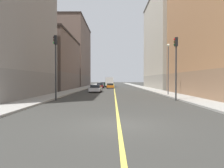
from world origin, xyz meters
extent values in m
plane|color=#363531|center=(0.00, 0.00, 0.00)|extent=(400.00, 400.00, 0.00)
cube|color=#9E9B93|center=(7.89, 49.00, 0.07)|extent=(2.75, 168.00, 0.15)
cube|color=#9E9B93|center=(-7.89, 49.00, 0.07)|extent=(2.75, 168.00, 0.15)
cube|color=#E5D14C|center=(0.00, 49.00, 0.01)|extent=(0.16, 154.00, 0.01)
cube|color=#8F6B4F|center=(14.03, 17.60, 1.59)|extent=(9.53, 20.12, 3.17)
cube|color=#9D9688|center=(14.03, 43.29, 1.62)|extent=(9.53, 25.20, 3.25)
cube|color=#BCB29E|center=(14.03, 43.29, 13.07)|extent=(9.53, 25.20, 19.64)
cube|color=brown|center=(-14.03, 36.40, 1.80)|extent=(9.53, 20.35, 3.59)
cube|color=brown|center=(-14.03, 36.40, 7.49)|extent=(9.53, 20.35, 7.79)
cube|color=#2B221D|center=(-14.03, 36.40, 11.59)|extent=(9.83, 20.65, 0.40)
cube|color=brown|center=(-14.03, 61.21, 1.82)|extent=(9.53, 25.05, 3.64)
cube|color=brown|center=(-14.03, 61.21, 12.17)|extent=(9.53, 25.05, 17.07)
cube|color=#2B221D|center=(-14.03, 61.21, 20.90)|extent=(9.83, 25.35, 0.40)
cylinder|color=#2D2D2D|center=(6.11, 11.56, 2.76)|extent=(0.16, 0.16, 5.51)
cube|color=black|center=(6.11, 11.56, 5.96)|extent=(0.28, 0.32, 0.90)
sphere|color=red|center=(5.95, 11.56, 6.23)|extent=(0.20, 0.20, 0.20)
sphere|color=#352204|center=(5.95, 11.56, 5.95)|extent=(0.20, 0.20, 0.20)
sphere|color=black|center=(5.95, 11.56, 5.67)|extent=(0.20, 0.20, 0.20)
cylinder|color=#2D2D2D|center=(-6.11, 11.56, 2.86)|extent=(0.16, 0.16, 5.72)
cube|color=black|center=(-6.11, 11.56, 6.17)|extent=(0.28, 0.32, 0.90)
sphere|color=#320404|center=(-6.27, 11.56, 6.44)|extent=(0.20, 0.20, 0.20)
sphere|color=#352204|center=(-6.27, 11.56, 6.16)|extent=(0.20, 0.20, 0.20)
sphere|color=green|center=(-6.27, 11.56, 5.88)|extent=(0.20, 0.20, 0.20)
cylinder|color=#4C4C51|center=(7.11, 18.42, 3.38)|extent=(0.14, 0.14, 6.46)
sphere|color=#EAEACC|center=(7.11, 18.42, 6.76)|extent=(0.36, 0.36, 0.36)
cube|color=white|center=(-3.28, 26.48, 0.50)|extent=(2.02, 4.46, 0.56)
cube|color=black|center=(-3.28, 26.57, 1.02)|extent=(1.72, 2.22, 0.48)
cylinder|color=black|center=(-4.10, 27.88, 0.32)|extent=(0.24, 0.65, 0.64)
cylinder|color=black|center=(-2.38, 27.82, 0.32)|extent=(0.24, 0.65, 0.64)
cylinder|color=black|center=(-4.19, 25.15, 0.32)|extent=(0.24, 0.65, 0.64)
cylinder|color=black|center=(-2.47, 25.09, 0.32)|extent=(0.24, 0.65, 0.64)
cube|color=#1E6B38|center=(-3.94, 65.33, 0.51)|extent=(1.88, 4.43, 0.57)
cube|color=black|center=(-3.94, 65.52, 1.03)|extent=(1.63, 2.23, 0.46)
cylinder|color=black|center=(-4.74, 66.70, 0.32)|extent=(0.23, 0.64, 0.64)
cylinder|color=black|center=(-3.09, 66.68, 0.32)|extent=(0.23, 0.64, 0.64)
cylinder|color=black|center=(-4.79, 63.98, 0.32)|extent=(0.23, 0.64, 0.64)
cylinder|color=black|center=(-3.14, 63.95, 0.32)|extent=(0.23, 0.64, 0.64)
cube|color=orange|center=(-1.04, 43.73, 0.50)|extent=(1.98, 4.28, 0.56)
cube|color=black|center=(-1.04, 43.76, 1.02)|extent=(1.67, 2.10, 0.47)
cylinder|color=black|center=(-1.91, 45.00, 0.32)|extent=(0.25, 0.65, 0.64)
cylinder|color=black|center=(-0.28, 45.07, 0.32)|extent=(0.25, 0.65, 0.64)
cylinder|color=black|center=(-1.80, 42.40, 0.32)|extent=(0.25, 0.65, 0.64)
cylinder|color=black|center=(-0.17, 42.47, 0.32)|extent=(0.25, 0.65, 0.64)
cube|color=maroon|center=(-3.64, 45.16, 0.51)|extent=(1.95, 4.55, 0.58)
cube|color=black|center=(-3.64, 45.06, 1.06)|extent=(1.63, 2.11, 0.51)
cylinder|color=black|center=(-4.37, 46.58, 0.32)|extent=(0.25, 0.65, 0.64)
cylinder|color=black|center=(-2.78, 46.51, 0.32)|extent=(0.25, 0.65, 0.64)
cylinder|color=black|center=(-4.50, 43.81, 0.32)|extent=(0.25, 0.65, 0.64)
cylinder|color=black|center=(-2.91, 43.74, 0.32)|extent=(0.25, 0.65, 0.64)
cube|color=beige|center=(-1.34, 56.22, 1.33)|extent=(2.26, 2.06, 1.96)
cube|color=silver|center=(-1.34, 52.31, 1.67)|extent=(2.26, 4.86, 2.43)
cylinder|color=black|center=(-2.38, 55.85, 0.45)|extent=(0.30, 0.90, 0.90)
cylinder|color=black|center=(-0.31, 55.85, 0.45)|extent=(0.30, 0.90, 0.90)
cylinder|color=black|center=(-2.38, 51.28, 0.45)|extent=(0.30, 0.90, 0.90)
cylinder|color=black|center=(-0.31, 51.28, 0.45)|extent=(0.30, 0.90, 0.90)
camera|label=1|loc=(-0.27, -9.80, 2.10)|focal=33.73mm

